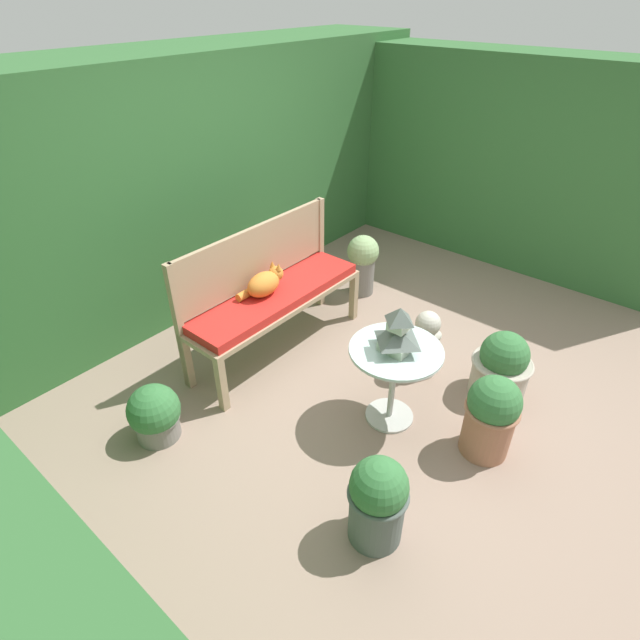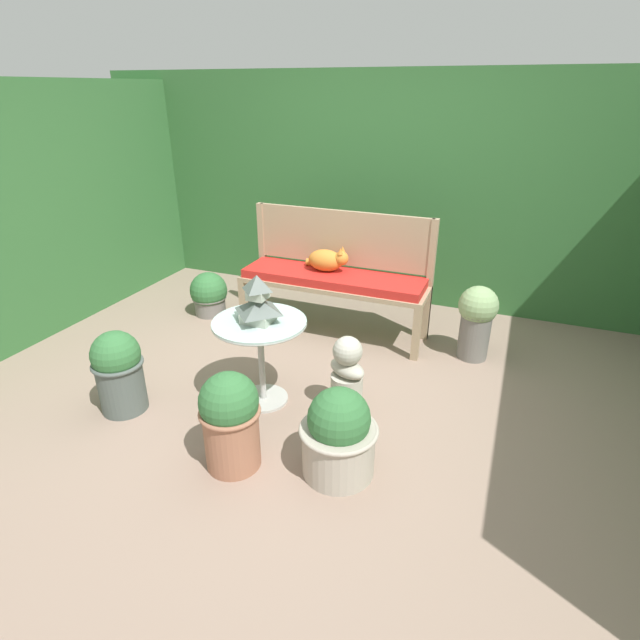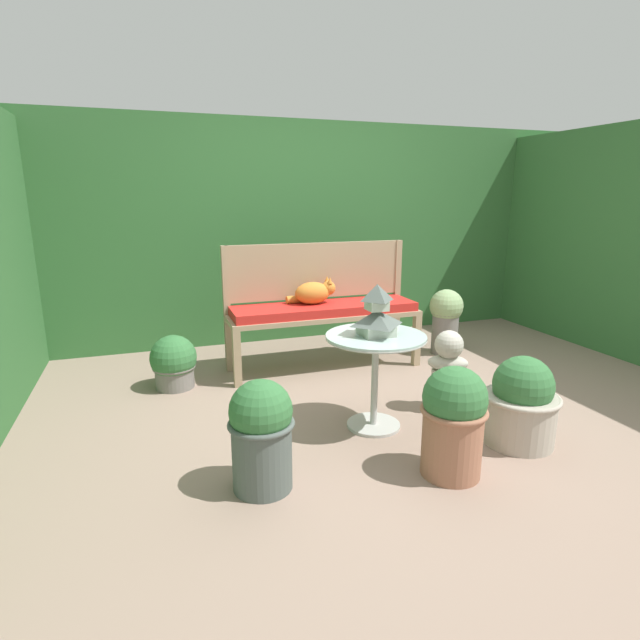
% 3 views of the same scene
% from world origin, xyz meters
% --- Properties ---
extents(ground, '(30.00, 30.00, 0.00)m').
position_xyz_m(ground, '(0.00, 0.00, 0.00)').
color(ground, gray).
extents(foliage_hedge_back, '(6.40, 1.09, 2.20)m').
position_xyz_m(foliage_hedge_back, '(0.00, 2.44, 1.10)').
color(foliage_hedge_back, '#336633').
rests_on(foliage_hedge_back, ground).
extents(foliage_hedge_left, '(0.70, 3.50, 2.11)m').
position_xyz_m(foliage_hedge_left, '(-2.85, 0.15, 1.05)').
color(foliage_hedge_left, '#336633').
rests_on(foliage_hedge_left, ground).
extents(garden_bench, '(1.65, 0.46, 0.57)m').
position_xyz_m(garden_bench, '(-0.17, 0.90, 0.49)').
color(garden_bench, tan).
rests_on(garden_bench, ground).
extents(bench_backrest, '(1.65, 0.06, 1.08)m').
position_xyz_m(bench_backrest, '(-0.17, 1.11, 0.78)').
color(bench_backrest, tan).
rests_on(bench_backrest, ground).
extents(cat, '(0.42, 0.21, 0.23)m').
position_xyz_m(cat, '(-0.25, 0.95, 0.67)').
color(cat, orange).
rests_on(cat, garden_bench).
extents(patio_table, '(0.64, 0.64, 0.62)m').
position_xyz_m(patio_table, '(-0.25, -0.29, 0.49)').
color(patio_table, '#B7B7B2').
rests_on(patio_table, ground).
extents(pagoda_birdhouse, '(0.26, 0.26, 0.32)m').
position_xyz_m(pagoda_birdhouse, '(-0.25, -0.29, 0.76)').
color(pagoda_birdhouse, '#B2BCA8').
rests_on(pagoda_birdhouse, patio_table).
extents(garden_bust, '(0.32, 0.27, 0.58)m').
position_xyz_m(garden_bust, '(0.35, -0.21, 0.28)').
color(garden_bust, '#B7B2A3').
rests_on(garden_bust, ground).
extents(potted_plant_table_near, '(0.36, 0.36, 0.61)m').
position_xyz_m(potted_plant_table_near, '(-0.10, -0.95, 0.32)').
color(potted_plant_table_near, '#9E664C').
rests_on(potted_plant_table_near, ground).
extents(potted_plant_table_far, '(0.36, 0.36, 0.42)m').
position_xyz_m(potted_plant_table_far, '(-1.44, 0.85, 0.20)').
color(potted_plant_table_far, slate).
rests_on(potted_plant_table_far, ground).
extents(potted_plant_hedge_corner, '(0.45, 0.45, 0.55)m').
position_xyz_m(potted_plant_hedge_corner, '(0.50, -0.78, 0.26)').
color(potted_plant_hedge_corner, '#ADA393').
rests_on(potted_plant_hedge_corner, ground).
extents(potted_plant_bench_left, '(0.31, 0.31, 0.62)m').
position_xyz_m(potted_plant_bench_left, '(1.06, 0.92, 0.35)').
color(potted_plant_bench_left, slate).
rests_on(potted_plant_bench_left, ground).
extents(potted_plant_bench_right, '(0.34, 0.34, 0.59)m').
position_xyz_m(potted_plant_bench_right, '(-1.09, -0.74, 0.31)').
color(potted_plant_bench_right, '#4C5651').
rests_on(potted_plant_bench_right, ground).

